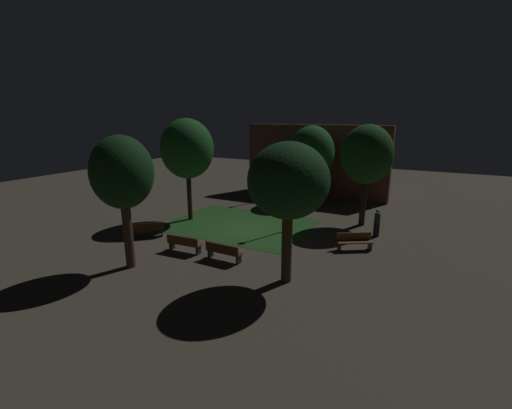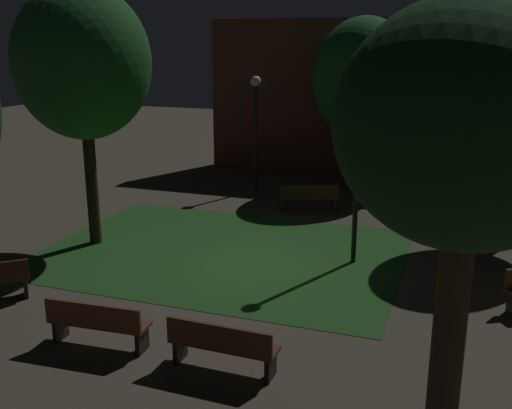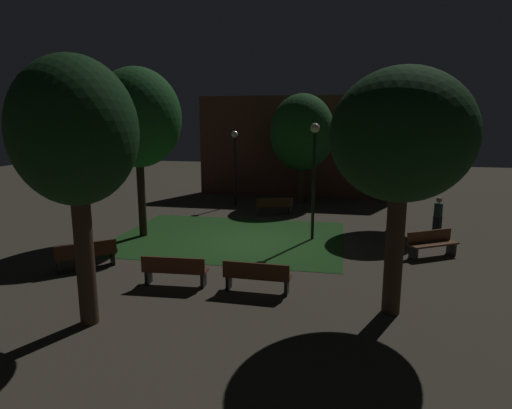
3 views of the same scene
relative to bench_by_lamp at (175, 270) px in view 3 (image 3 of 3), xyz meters
name	(u,v)px [view 3 (image 3 of 3)]	position (x,y,z in m)	size (l,w,h in m)	color
ground_plane	(250,243)	(1.16, 4.55, -0.48)	(60.00, 60.00, 0.00)	#4C4438
grass_lawn	(230,237)	(0.21, 5.17, -0.48)	(8.83, 6.60, 0.01)	#23511E
bench_by_lamp	(175,270)	(0.00, 0.00, 0.00)	(1.82, 0.58, 0.88)	brown
bench_front_right	(257,276)	(2.33, 0.00, 0.00)	(1.81, 0.52, 0.88)	#512D19
bench_near_trees	(86,254)	(-3.23, 0.78, 0.00)	(1.67, 1.55, 0.88)	#422314
bench_path_side	(274,205)	(1.30, 9.49, 0.00)	(1.86, 1.07, 0.88)	#422314
bench_front_left	(432,243)	(7.54, 4.24, 0.00)	(1.79, 1.34, 0.88)	brown
tree_right_canopy	(402,137)	(5.74, -0.53, 3.71)	(3.20, 3.20, 5.75)	#423021
tree_lawn_side	(302,133)	(2.26, 12.95, 3.37)	(3.50, 3.50, 5.97)	#423021
tree_back_left	(407,124)	(7.09, 8.67, 3.91)	(3.08, 3.08, 6.20)	#2D2116
tree_near_wall	(137,118)	(-3.25, 4.75, 4.14)	(3.35, 3.35, 6.53)	#2D2116
tree_back_right	(75,134)	(-1.09, -2.45, 3.79)	(2.64, 2.64, 5.92)	#423021
lamp_post_path_center	(314,161)	(3.42, 5.58, 2.55)	(0.36, 0.36, 4.46)	black
lamp_post_near_wall	(235,154)	(-1.15, 11.49, 2.28)	(0.36, 0.36, 3.99)	black
pedestrian	(438,216)	(8.23, 6.86, 0.37)	(0.34, 0.34, 1.61)	black
building_wall_backdrop	(299,147)	(1.86, 15.22, 2.50)	(12.11, 0.80, 5.96)	brown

